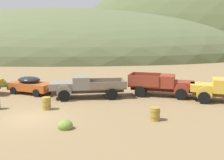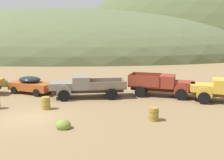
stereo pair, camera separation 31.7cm
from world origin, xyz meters
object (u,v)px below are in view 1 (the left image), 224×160
truck_rust_red (165,85)px  oil_drum_by_truck (46,103)px  truck_faded_yellow (221,90)px  truck_primer_gray (83,86)px  oil_drum_foreground (155,114)px  car_oxide_orange (33,85)px

truck_rust_red → oil_drum_by_truck: truck_rust_red is taller
oil_drum_by_truck → truck_faded_yellow: bearing=13.8°
truck_primer_gray → oil_drum_foreground: size_ratio=8.03×
truck_primer_gray → truck_rust_red: 7.28m
truck_rust_red → oil_drum_by_truck: size_ratio=6.42×
car_oxide_orange → truck_faded_yellow: bearing=13.3°
truck_primer_gray → oil_drum_foreground: bearing=123.2°
truck_faded_yellow → oil_drum_by_truck: bearing=27.1°
truck_faded_yellow → oil_drum_by_truck: size_ratio=6.49×
car_oxide_orange → truck_rust_red: truck_rust_red is taller
truck_rust_red → oil_drum_by_truck: bearing=-139.5°
car_oxide_orange → truck_rust_red: bearing=19.3°
truck_rust_red → truck_faded_yellow: truck_rust_red is taller
oil_drum_by_truck → truck_rust_red: bearing=28.7°
car_oxide_orange → truck_faded_yellow: size_ratio=0.80×
truck_primer_gray → oil_drum_by_truck: size_ratio=7.30×
truck_faded_yellow → oil_drum_foreground: size_ratio=7.14×
truck_rust_red → truck_faded_yellow: 4.56m
truck_primer_gray → oil_drum_foreground: 7.96m
truck_rust_red → oil_drum_foreground: 6.96m
oil_drum_by_truck → oil_drum_foreground: bearing=-13.3°
truck_faded_yellow → oil_drum_foreground: truck_faded_yellow is taller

